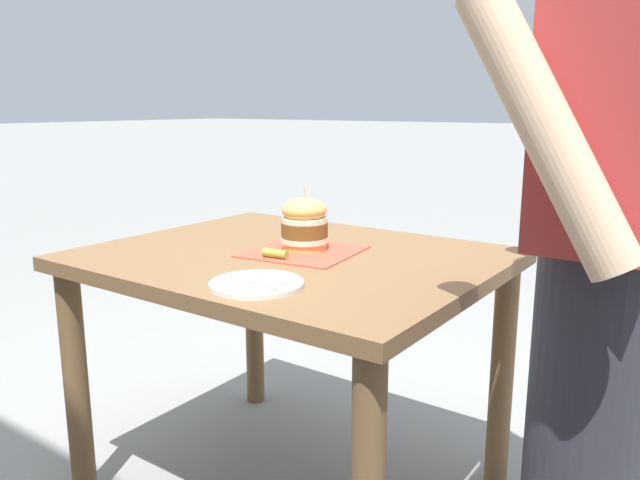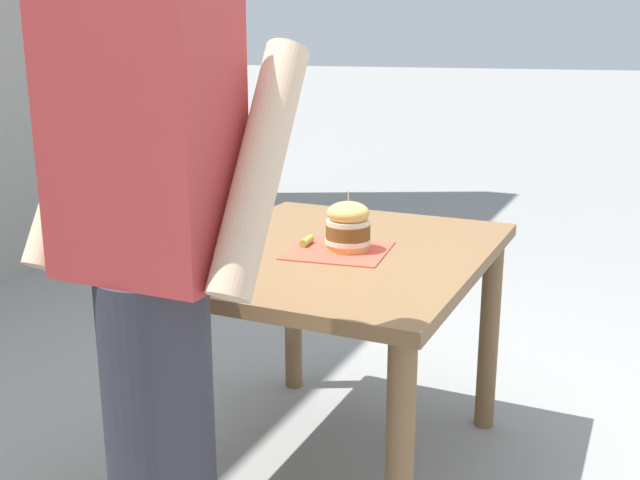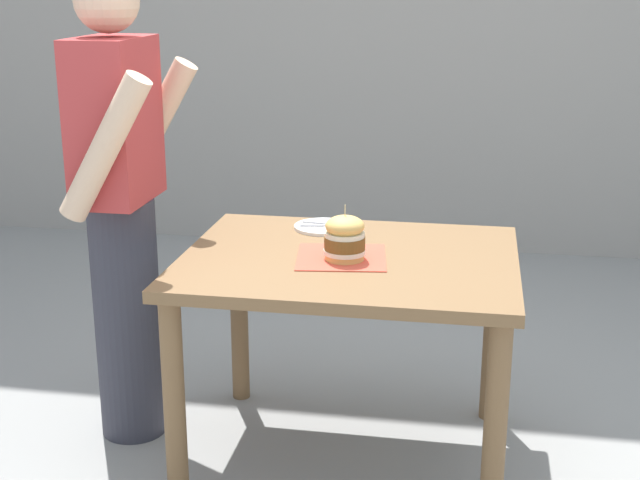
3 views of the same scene
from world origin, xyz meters
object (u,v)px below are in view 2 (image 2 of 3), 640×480
object	(u,v)px
pickle_spear	(307,241)
side_plate_with_forks	(222,246)
sandwich	(348,226)
diner_across_table	(153,281)
patio_table	(333,285)

from	to	relation	value
pickle_spear	side_plate_with_forks	world-z (taller)	pickle_spear
pickle_spear	sandwich	bearing A→B (deg)	-179.08
side_plate_with_forks	diner_across_table	world-z (taller)	diner_across_table
patio_table	side_plate_with_forks	size ratio (longest dim) A/B	5.06
patio_table	side_plate_with_forks	distance (m)	0.37
sandwich	side_plate_with_forks	bearing A→B (deg)	20.10
diner_across_table	pickle_spear	bearing A→B (deg)	-87.90
pickle_spear	diner_across_table	distance (m)	0.82
side_plate_with_forks	diner_across_table	bearing A→B (deg)	110.75
sandwich	patio_table	bearing A→B (deg)	-9.71
patio_table	side_plate_with_forks	world-z (taller)	side_plate_with_forks
sandwich	diner_across_table	xyz separation A→B (m)	(0.11, 0.81, 0.05)
patio_table	sandwich	xyz separation A→B (m)	(-0.05, 0.01, 0.20)
sandwich	side_plate_with_forks	size ratio (longest dim) A/B	0.84
patio_table	diner_across_table	world-z (taller)	diner_across_table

